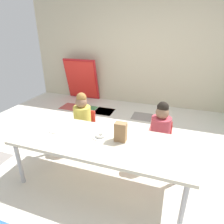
% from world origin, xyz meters
% --- Properties ---
extents(ground_plane, '(6.25, 4.43, 0.02)m').
position_xyz_m(ground_plane, '(-0.00, 0.00, -0.01)').
color(ground_plane, silver).
extents(back_wall, '(6.25, 0.10, 2.46)m').
position_xyz_m(back_wall, '(0.00, 2.21, 1.23)').
color(back_wall, beige).
rests_on(back_wall, ground_plane).
extents(craft_table, '(2.02, 0.78, 0.61)m').
position_xyz_m(craft_table, '(-0.11, -0.75, 0.56)').
color(craft_table, beige).
rests_on(craft_table, ground_plane).
extents(seated_child_near_camera, '(0.32, 0.31, 0.92)m').
position_xyz_m(seated_child_near_camera, '(-0.66, -0.13, 0.55)').
color(seated_child_near_camera, red).
rests_on(seated_child_near_camera, ground_plane).
extents(seated_child_middle_seat, '(0.32, 0.32, 0.92)m').
position_xyz_m(seated_child_middle_seat, '(0.50, -0.13, 0.55)').
color(seated_child_middle_seat, red).
rests_on(seated_child_middle_seat, ground_plane).
extents(folded_activity_table, '(0.90, 0.29, 1.09)m').
position_xyz_m(folded_activity_table, '(-1.80, 2.01, 0.54)').
color(folded_activity_table, red).
rests_on(folded_activity_table, ground_plane).
extents(paper_bag_brown, '(0.13, 0.09, 0.22)m').
position_xyz_m(paper_bag_brown, '(0.11, -0.69, 0.72)').
color(paper_bag_brown, '#9E754C').
rests_on(paper_bag_brown, craft_table).
extents(paper_plate_near_edge, '(0.18, 0.18, 0.01)m').
position_xyz_m(paper_plate_near_edge, '(-0.14, -0.70, 0.61)').
color(paper_plate_near_edge, white).
rests_on(paper_plate_near_edge, craft_table).
extents(paper_plate_center_table, '(0.18, 0.18, 0.01)m').
position_xyz_m(paper_plate_center_table, '(-0.73, -0.72, 0.61)').
color(paper_plate_center_table, white).
rests_on(paper_plate_center_table, craft_table).
extents(donut_powdered_on_plate, '(0.12, 0.12, 0.03)m').
position_xyz_m(donut_powdered_on_plate, '(-0.14, -0.70, 0.63)').
color(donut_powdered_on_plate, white).
rests_on(donut_powdered_on_plate, craft_table).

